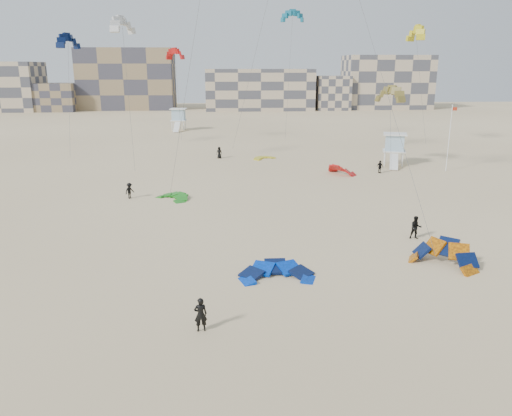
{
  "coord_description": "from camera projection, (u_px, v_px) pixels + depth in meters",
  "views": [
    {
      "loc": [
        -0.96,
        -25.28,
        12.4
      ],
      "look_at": [
        1.06,
        6.0,
        3.55
      ],
      "focal_mm": 35.0,
      "sensor_mm": 36.0,
      "label": 1
    }
  ],
  "objects": [
    {
      "name": "condo_east",
      "position": [
        386.0,
        82.0,
        155.41
      ],
      "size": [
        26.0,
        14.0,
        16.0
      ],
      "primitive_type": "cube",
      "color": "tan",
      "rests_on": "ground"
    },
    {
      "name": "kite_fly_grey",
      "position": [
        122.0,
        27.0,
        59.41
      ],
      "size": [
        5.01,
        9.75,
        17.5
      ],
      "rotation": [
        0.0,
        0.0,
        1.11
      ],
      "color": "white",
      "rests_on": "ground"
    },
    {
      "name": "condo_mid",
      "position": [
        259.0,
        89.0,
        151.55
      ],
      "size": [
        32.0,
        16.0,
        12.0
      ],
      "primitive_type": "cube",
      "color": "tan",
      "rests_on": "ground"
    },
    {
      "name": "kite_fly_teal_b",
      "position": [
        293.0,
        17.0,
        79.94
      ],
      "size": [
        3.58,
        3.85,
        20.2
      ],
      "rotation": [
        0.0,
        0.0,
        -0.01
      ],
      "color": "#126585",
      "rests_on": "ground"
    },
    {
      "name": "kite_fly_yellow",
      "position": [
        416.0,
        35.0,
        74.98
      ],
      "size": [
        4.42,
        4.5,
        17.61
      ],
      "rotation": [
        0.0,
        0.0,
        -1.51
      ],
      "color": "yellow",
      "rests_on": "ground"
    },
    {
      "name": "kite_ground_orange",
      "position": [
        442.0,
        265.0,
        32.47
      ],
      "size": [
        6.17,
        6.17,
        4.37
      ],
      "primitive_type": null,
      "rotation": [
        0.79,
        0.0,
        -0.74
      ],
      "color": "orange",
      "rests_on": "ground"
    },
    {
      "name": "kitesurfer_b",
      "position": [
        416.0,
        228.0,
        37.22
      ],
      "size": [
        0.92,
        0.75,
        1.76
      ],
      "primitive_type": "imported",
      "rotation": [
        0.0,
        0.0,
        -0.11
      ],
      "color": "black",
      "rests_on": "ground"
    },
    {
      "name": "kite_fly_olive",
      "position": [
        390.0,
        96.0,
        62.12
      ],
      "size": [
        5.43,
        10.4,
        9.54
      ],
      "rotation": [
        0.0,
        0.0,
        -0.91
      ],
      "color": "brown",
      "rests_on": "ground"
    },
    {
      "name": "condo_west_b",
      "position": [
        128.0,
        79.0,
        152.1
      ],
      "size": [
        28.0,
        14.0,
        18.0
      ],
      "primitive_type": "cube",
      "color": "#877151",
      "rests_on": "ground"
    },
    {
      "name": "lifeguard_tower_near",
      "position": [
        394.0,
        149.0,
        65.3
      ],
      "size": [
        3.67,
        6.09,
        4.15
      ],
      "rotation": [
        0.0,
        0.0,
        -0.3
      ],
      "color": "white",
      "rests_on": "ground"
    },
    {
      "name": "kite_ground_green",
      "position": [
        173.0,
        199.0,
        48.88
      ],
      "size": [
        5.04,
        5.03,
        1.59
      ],
      "primitive_type": null,
      "rotation": [
        0.22,
        0.0,
        -0.81
      ],
      "color": "#1D8E16",
      "rests_on": "ground"
    },
    {
      "name": "kite_ground_red_far",
      "position": [
        341.0,
        174.0,
        60.25
      ],
      "size": [
        5.3,
        5.25,
        3.64
      ],
      "primitive_type": null,
      "rotation": [
        0.66,
        0.0,
        2.15
      ],
      "color": "red",
      "rests_on": "ground"
    },
    {
      "name": "lifeguard_tower_far",
      "position": [
        179.0,
        119.0,
        101.83
      ],
      "size": [
        3.35,
        6.13,
        4.4
      ],
      "rotation": [
        0.0,
        0.0,
        -0.08
      ],
      "color": "white",
      "rests_on": "ground"
    },
    {
      "name": "condo_fill_left",
      "position": [
        56.0,
        97.0,
        146.45
      ],
      "size": [
        12.0,
        10.0,
        8.0
      ],
      "primitive_type": "cube",
      "color": "#877151",
      "rests_on": "ground"
    },
    {
      "name": "kitesurfer_main",
      "position": [
        201.0,
        314.0,
        24.15
      ],
      "size": [
        0.69,
        0.51,
        1.75
      ],
      "primitive_type": "imported",
      "rotation": [
        0.0,
        0.0,
        3.3
      ],
      "color": "black",
      "rests_on": "ground"
    },
    {
      "name": "kitesurfer_f",
      "position": [
        398.0,
        140.0,
        82.64
      ],
      "size": [
        0.58,
        1.63,
        1.73
      ],
      "primitive_type": "imported",
      "rotation": [
        0.0,
        0.0,
        -1.53
      ],
      "color": "black",
      "rests_on": "ground"
    },
    {
      "name": "kite_ground_blue",
      "position": [
        277.0,
        278.0,
        30.52
      ],
      "size": [
        4.57,
        4.82,
        2.52
      ],
      "primitive_type": null,
      "rotation": [
        0.28,
        0.0,
        -0.0
      ],
      "color": "#0038E9",
      "rests_on": "ground"
    },
    {
      "name": "kitesurfer_c",
      "position": [
        130.0,
        191.0,
        48.83
      ],
      "size": [
        1.09,
        1.14,
        1.55
      ],
      "primitive_type": "imported",
      "rotation": [
        0.0,
        0.0,
        0.88
      ],
      "color": "black",
      "rests_on": "ground"
    },
    {
      "name": "kitesurfer_d",
      "position": [
        380.0,
        167.0,
        60.53
      ],
      "size": [
        0.84,
        0.96,
        1.55
      ],
      "primitive_type": "imported",
      "rotation": [
        0.0,
        0.0,
        2.19
      ],
      "color": "black",
      "rests_on": "ground"
    },
    {
      "name": "ground",
      "position": [
        244.0,
        299.0,
        27.71
      ],
      "size": [
        320.0,
        320.0,
        0.0
      ],
      "primitive_type": "plane",
      "color": "beige",
      "rests_on": "ground"
    },
    {
      "name": "kitesurfer_e",
      "position": [
        219.0,
        153.0,
        70.47
      ],
      "size": [
        0.89,
        0.69,
        1.63
      ],
      "primitive_type": "imported",
      "rotation": [
        0.0,
        0.0,
        -0.23
      ],
      "color": "black",
      "rests_on": "ground"
    },
    {
      "name": "condo_fill_right",
      "position": [
        332.0,
        93.0,
        151.27
      ],
      "size": [
        10.0,
        10.0,
        10.0
      ],
      "primitive_type": "cube",
      "color": "tan",
      "rests_on": "ground"
    },
    {
      "name": "kite_fly_navy",
      "position": [
        68.0,
        43.0,
        72.19
      ],
      "size": [
        5.21,
        13.02,
        16.24
      ],
      "rotation": [
        0.0,
        0.0,
        1.15
      ],
      "color": "#071446",
      "rests_on": "ground"
    },
    {
      "name": "kite_fly_red",
      "position": [
        175.0,
        55.0,
        80.39
      ],
      "size": [
        4.72,
        5.8,
        14.58
      ],
      "rotation": [
        0.0,
        0.0,
        2.47
      ],
      "color": "red",
      "rests_on": "ground"
    },
    {
      "name": "flagpole",
      "position": [
        449.0,
        137.0,
        60.76
      ],
      "size": [
        0.66,
        0.1,
        8.12
      ],
      "color": "white",
      "rests_on": "ground"
    },
    {
      "name": "kite_ground_yellow",
      "position": [
        264.0,
        159.0,
        70.29
      ],
      "size": [
        4.21,
        4.27,
        0.56
      ],
      "primitive_type": null,
      "rotation": [
        0.05,
        0.0,
        0.56
      ],
      "color": "yellow",
      "rests_on": "ground"
    }
  ]
}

